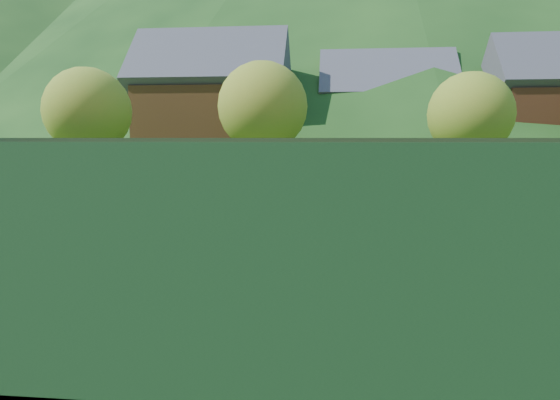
# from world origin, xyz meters

# --- Properties ---
(ground) EXTENTS (400.00, 400.00, 0.00)m
(ground) POSITION_xyz_m (0.00, 0.00, 0.00)
(ground) COLOR #30541A
(ground) RESTS_ON ground
(clay_court) EXTENTS (40.00, 24.00, 0.02)m
(clay_court) POSITION_xyz_m (0.00, 0.00, 0.01)
(clay_court) COLOR #B0411C
(clay_court) RESTS_ON ground
(coach) EXTENTS (0.68, 0.49, 1.72)m
(coach) POSITION_xyz_m (-4.77, -3.37, 0.88)
(coach) COLOR #1C41B6
(coach) RESTS_ON clay_court
(student_a) EXTENTS (0.82, 0.72, 1.42)m
(student_a) POSITION_xyz_m (1.31, 3.10, 0.73)
(student_a) COLOR orange
(student_a) RESTS_ON clay_court
(student_b) EXTENTS (0.86, 0.42, 1.42)m
(student_b) POSITION_xyz_m (4.20, 1.21, 0.73)
(student_b) COLOR orange
(student_b) RESTS_ON clay_court
(student_c) EXTENTS (0.91, 0.74, 1.60)m
(student_c) POSITION_xyz_m (4.72, 1.96, 0.82)
(student_c) COLOR orange
(student_c) RESTS_ON clay_court
(tennis_ball_0) EXTENTS (0.07, 0.07, 0.07)m
(tennis_ball_0) POSITION_xyz_m (-2.87, -5.83, 0.05)
(tennis_ball_0) COLOR #C0DF25
(tennis_ball_0) RESTS_ON clay_court
(tennis_ball_1) EXTENTS (0.07, 0.07, 0.07)m
(tennis_ball_1) POSITION_xyz_m (2.78, -4.18, 0.05)
(tennis_ball_1) COLOR #C0DF25
(tennis_ball_1) RESTS_ON clay_court
(tennis_ball_2) EXTENTS (0.07, 0.07, 0.07)m
(tennis_ball_2) POSITION_xyz_m (-5.29, -3.27, 0.05)
(tennis_ball_2) COLOR #C0DF25
(tennis_ball_2) RESTS_ON clay_court
(tennis_ball_4) EXTENTS (0.07, 0.07, 0.07)m
(tennis_ball_4) POSITION_xyz_m (4.23, -4.89, 0.05)
(tennis_ball_4) COLOR #C0DF25
(tennis_ball_4) RESTS_ON clay_court
(tennis_ball_6) EXTENTS (0.07, 0.07, 0.07)m
(tennis_ball_6) POSITION_xyz_m (0.57, -8.68, 0.05)
(tennis_ball_6) COLOR #C0DF25
(tennis_ball_6) RESTS_ON clay_court
(tennis_ball_7) EXTENTS (0.07, 0.07, 0.07)m
(tennis_ball_7) POSITION_xyz_m (-3.07, -6.23, 0.05)
(tennis_ball_7) COLOR #C0DF25
(tennis_ball_7) RESTS_ON clay_court
(tennis_ball_8) EXTENTS (0.07, 0.07, 0.07)m
(tennis_ball_8) POSITION_xyz_m (0.31, -8.35, 0.05)
(tennis_ball_8) COLOR #C0DF25
(tennis_ball_8) RESTS_ON clay_court
(tennis_ball_9) EXTENTS (0.07, 0.07, 0.07)m
(tennis_ball_9) POSITION_xyz_m (3.17, -8.60, 0.05)
(tennis_ball_9) COLOR #C0DF25
(tennis_ball_9) RESTS_ON clay_court
(tennis_ball_11) EXTENTS (0.07, 0.07, 0.07)m
(tennis_ball_11) POSITION_xyz_m (-4.36, -1.34, 0.05)
(tennis_ball_11) COLOR #C0DF25
(tennis_ball_11) RESTS_ON clay_court
(tennis_ball_13) EXTENTS (0.07, 0.07, 0.07)m
(tennis_ball_13) POSITION_xyz_m (-3.94, -2.62, 0.05)
(tennis_ball_13) COLOR #C0DF25
(tennis_ball_13) RESTS_ON clay_court
(tennis_ball_14) EXTENTS (0.07, 0.07, 0.07)m
(tennis_ball_14) POSITION_xyz_m (5.62, -1.76, 0.05)
(tennis_ball_14) COLOR #C0DF25
(tennis_ball_14) RESTS_ON clay_court
(tennis_ball_15) EXTENTS (0.07, 0.07, 0.07)m
(tennis_ball_15) POSITION_xyz_m (0.46, -8.53, 0.05)
(tennis_ball_15) COLOR #C0DF25
(tennis_ball_15) RESTS_ON clay_court
(tennis_ball_16) EXTENTS (0.07, 0.07, 0.07)m
(tennis_ball_16) POSITION_xyz_m (0.90, -5.42, 0.05)
(tennis_ball_16) COLOR #C0DF25
(tennis_ball_16) RESTS_ON clay_court
(tennis_ball_18) EXTENTS (0.07, 0.07, 0.07)m
(tennis_ball_18) POSITION_xyz_m (-0.37, -7.72, 0.05)
(tennis_ball_18) COLOR #C0DF25
(tennis_ball_18) RESTS_ON clay_court
(tennis_ball_20) EXTENTS (0.07, 0.07, 0.07)m
(tennis_ball_20) POSITION_xyz_m (-2.83, -4.54, 0.05)
(tennis_ball_20) COLOR #C0DF25
(tennis_ball_20) RESTS_ON clay_court
(tennis_ball_21) EXTENTS (0.07, 0.07, 0.07)m
(tennis_ball_21) POSITION_xyz_m (-2.97, -4.83, 0.05)
(tennis_ball_21) COLOR #C0DF25
(tennis_ball_21) RESTS_ON clay_court
(tennis_ball_22) EXTENTS (0.07, 0.07, 0.07)m
(tennis_ball_22) POSITION_xyz_m (0.39, -6.08, 0.05)
(tennis_ball_22) COLOR #C0DF25
(tennis_ball_22) RESTS_ON clay_court
(court_lines) EXTENTS (23.83, 11.03, 0.00)m
(court_lines) POSITION_xyz_m (0.00, 0.00, 0.02)
(court_lines) COLOR silver
(court_lines) RESTS_ON clay_court
(tennis_net) EXTENTS (0.10, 12.07, 1.10)m
(tennis_net) POSITION_xyz_m (0.00, 0.00, 0.52)
(tennis_net) COLOR black
(tennis_net) RESTS_ON clay_court
(perimeter_fence) EXTENTS (40.40, 24.24, 3.00)m
(perimeter_fence) POSITION_xyz_m (0.00, 0.00, 1.27)
(perimeter_fence) COLOR black
(perimeter_fence) RESTS_ON clay_court
(chalet_left) EXTENTS (13.80, 9.93, 12.92)m
(chalet_left) POSITION_xyz_m (-10.00, 30.00, 5.65)
(chalet_left) COLOR beige
(chalet_left) RESTS_ON ground
(chalet_mid) EXTENTS (12.65, 8.82, 11.45)m
(chalet_mid) POSITION_xyz_m (6.00, 34.00, 4.99)
(chalet_mid) COLOR beige
(chalet_mid) RESTS_ON ground
(chalet_right) EXTENTS (11.50, 8.82, 11.91)m
(chalet_right) POSITION_xyz_m (20.00, 30.00, 5.26)
(chalet_right) COLOR beige
(chalet_right) RESTS_ON ground
(tree_a) EXTENTS (6.00, 6.00, 7.88)m
(tree_a) POSITION_xyz_m (-16.00, 18.00, 4.87)
(tree_a) COLOR #3D2618
(tree_a) RESTS_ON ground
(tree_b) EXTENTS (6.40, 6.40, 8.40)m
(tree_b) POSITION_xyz_m (-4.00, 20.00, 5.19)
(tree_b) COLOR #3C2618
(tree_b) RESTS_ON ground
(tree_c) EXTENTS (5.60, 5.60, 7.35)m
(tree_c) POSITION_xyz_m (10.00, 19.00, 4.54)
(tree_c) COLOR #3F2A19
(tree_c) RESTS_ON ground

